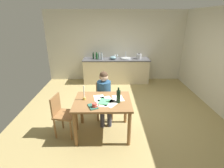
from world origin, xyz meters
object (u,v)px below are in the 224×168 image
Objects in this scene: sink_unit at (126,58)px; stovetop_kettle at (139,56)px; wine_glass_near_sink at (117,55)px; candlestick at (84,96)px; person_seated at (104,94)px; coffee_mug at (95,106)px; chair_side_empty at (62,113)px; book_cookery at (93,106)px; dining_table at (103,106)px; bottle_oil at (93,56)px; mixing_bowl at (113,58)px; wine_glass_by_kettle at (115,55)px; bottle_sauce at (102,56)px; book_magazine at (104,102)px; wine_bottle_on_table at (118,96)px; bottle_wine_red at (99,56)px; bottle_vinegar at (97,56)px; chair_at_table at (104,98)px.

sink_unit reaches higher than stovetop_kettle.
candlestick is at bearing -104.18° from wine_glass_near_sink.
stovetop_kettle is (1.21, 2.56, 0.32)m from person_seated.
coffee_mug is 0.41× the size of candlestick.
book_cookery is (0.66, -0.23, 0.28)m from chair_side_empty.
dining_table is 4.54× the size of bottle_oil.
mixing_bowl is 0.21m from wine_glass_by_kettle.
bottle_sauce is (0.69, 3.02, 0.52)m from chair_side_empty.
person_seated is 0.61m from book_magazine.
mixing_bowl is at bearing 7.15° from bottle_sauce.
stovetop_kettle is (0.92, 3.18, 0.10)m from wine_bottle_on_table.
dining_table is 0.15m from book_magazine.
book_cookery is at bearing -19.65° from chair_side_empty.
book_cookery is 0.94× the size of mixing_bowl.
mixing_bowl is 1.60× the size of wine_glass_near_sink.
sink_unit is 0.49m from stovetop_kettle.
wine_glass_near_sink is 0.10m from wine_glass_by_kettle.
dining_table is 0.33m from book_cookery.
book_cookery is 0.64× the size of sink_unit.
sink_unit is at bearing 75.36° from coffee_mug.
bottle_oil is 1.04× the size of bottle_wine_red.
person_seated is 0.72m from wine_bottle_on_table.
bottle_sauce reaches higher than wine_glass_by_kettle.
bottle_vinegar reaches higher than candlestick.
chair_side_empty is 3.58× the size of mixing_bowl.
person_seated is at bearing -84.39° from bottle_wine_red.
wine_glass_near_sink is at bearing 13.05° from bottle_vinegar.
book_cookery is 3.34m from mixing_bowl.
candlestick is at bearing -94.46° from bottle_sauce.
book_magazine is at bearing -85.14° from bottle_wine_red.
mixing_bowl is (0.72, -0.09, -0.05)m from bottle_oil.
chair_at_table is 3.72× the size of book_cookery.
dining_table is 3.17m from bottle_wine_red.
wine_bottle_on_table is at bearing -92.18° from wine_glass_near_sink.
book_magazine is (0.02, -0.60, 0.10)m from person_seated.
bottle_vinegar is 0.11m from bottle_wine_red.
bottle_sauce is (0.31, -0.14, 0.00)m from bottle_oil.
sink_unit is at bearing 72.84° from chair_at_table.
wine_bottle_on_table is at bearing -81.70° from bottle_sauce.
bottle_sauce is at bearing 77.16° from chair_side_empty.
stovetop_kettle is (1.23, 3.10, 0.35)m from dining_table.
chair_side_empty is 3.65× the size of bottle_wine_red.
bottle_vinegar is 0.60m from mixing_bowl.
book_magazine is at bearing -110.72° from stovetop_kettle.
coffee_mug is (-0.13, -0.29, 0.17)m from dining_table.
chair_at_table is at bearing -99.61° from wine_glass_near_sink.
book_cookery is (-0.04, 0.04, -0.04)m from coffee_mug.
bottle_oil is 0.34m from bottle_sauce.
sink_unit is at bearing 179.50° from stovetop_kettle.
bottle_vinegar is (-0.15, 3.32, 0.23)m from book_cookery.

